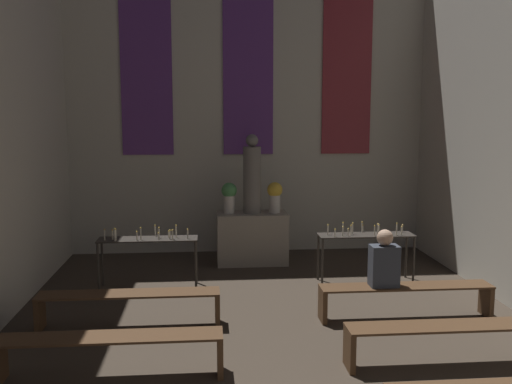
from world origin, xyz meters
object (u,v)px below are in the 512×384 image
(altar, at_px, (252,238))
(person_seated, at_px, (384,261))
(pew_back_right, at_px, (406,294))
(flower_vase_left, at_px, (229,196))
(pew_third_left, at_px, (111,347))
(pew_back_left, at_px, (129,301))
(pew_third_right, at_px, (451,335))
(candle_rack_right, at_px, (366,240))
(statue, at_px, (252,177))
(flower_vase_right, at_px, (275,195))
(candle_rack_left, at_px, (148,244))

(altar, xyz_separation_m, person_seated, (1.47, -2.93, 0.32))
(pew_back_right, bearing_deg, person_seated, -180.00)
(flower_vase_left, xyz_separation_m, pew_third_left, (-1.37, -4.32, -0.89))
(pew_back_left, bearing_deg, person_seated, -0.00)
(pew_third_right, height_order, pew_back_left, same)
(candle_rack_right, bearing_deg, flower_vase_left, 148.41)
(pew_back_right, bearing_deg, flower_vase_left, 126.51)
(statue, distance_m, flower_vase_right, 0.52)
(statue, relative_size, pew_third_left, 0.62)
(candle_rack_left, xyz_separation_m, pew_back_right, (3.46, -1.64, -0.34))
(statue, height_order, pew_back_left, statue)
(pew_back_left, bearing_deg, pew_third_right, -21.41)
(pew_back_right, bearing_deg, candle_rack_left, 154.65)
(candle_rack_left, distance_m, person_seated, 3.56)
(altar, xyz_separation_m, candle_rack_left, (-1.69, -1.29, 0.22))
(altar, relative_size, pew_back_right, 0.55)
(altar, bearing_deg, candle_rack_left, -142.68)
(altar, xyz_separation_m, pew_third_right, (1.77, -4.32, -0.12))
(flower_vase_right, bearing_deg, candle_rack_left, -148.37)
(altar, relative_size, pew_third_right, 0.55)
(person_seated, bearing_deg, pew_third_right, -77.76)
(pew_back_left, relative_size, person_seated, 3.03)
(person_seated, bearing_deg, flower_vase_right, 109.97)
(flower_vase_left, bearing_deg, pew_third_right, -63.31)
(pew_third_left, bearing_deg, candle_rack_right, 41.20)
(candle_rack_left, xyz_separation_m, candle_rack_right, (3.39, 0.00, -0.00))
(candle_rack_right, bearing_deg, altar, 142.72)
(pew_back_left, bearing_deg, flower_vase_left, 65.02)
(statue, xyz_separation_m, person_seated, (1.47, -2.93, -0.78))
(statue, distance_m, pew_third_right, 4.82)
(pew_back_left, xyz_separation_m, pew_back_right, (3.54, 0.00, 0.00))
(pew_back_left, height_order, person_seated, person_seated)
(statue, relative_size, pew_third_right, 0.62)
(altar, relative_size, pew_third_left, 0.55)
(statue, xyz_separation_m, pew_back_left, (-1.77, -2.93, -1.22))
(pew_third_right, height_order, pew_back_right, same)
(statue, relative_size, person_seated, 1.87)
(statue, distance_m, pew_third_left, 4.82)
(statue, relative_size, flower_vase_right, 2.55)
(statue, xyz_separation_m, pew_third_right, (1.77, -4.32, -1.22))
(altar, height_order, pew_third_left, altar)
(altar, relative_size, person_seated, 1.67)
(pew_third_left, bearing_deg, pew_back_right, 21.41)
(pew_third_left, distance_m, pew_third_right, 3.54)
(flower_vase_right, xyz_separation_m, pew_third_right, (1.37, -4.32, -0.89))
(statue, xyz_separation_m, candle_rack_left, (-1.69, -1.29, -0.87))
(flower_vase_left, relative_size, person_seated, 0.73)
(candle_rack_left, relative_size, pew_back_right, 0.67)
(altar, height_order, flower_vase_right, flower_vase_right)
(candle_rack_right, relative_size, pew_third_left, 0.67)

